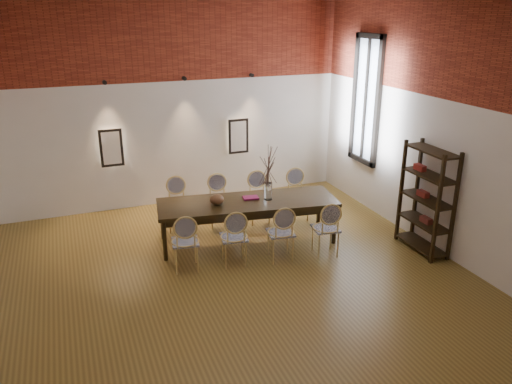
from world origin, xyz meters
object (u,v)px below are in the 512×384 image
object	(u,v)px
bowl	(217,200)
book	(251,198)
chair_near_b	(234,237)
vase	(268,191)
chair_far_c	(259,199)
chair_near_c	(281,232)
chair_far_a	(178,205)
chair_near_d	(326,228)
chair_near_a	(185,242)
chair_far_d	(298,196)
chair_far_b	(219,202)
shelving_rack	(426,199)
dining_table	(248,221)

from	to	relation	value
bowl	book	world-z (taller)	bowl
chair_near_b	vase	distance (m)	1.15
chair_near_b	chair_far_c	world-z (taller)	same
chair_near_c	chair_far_a	xyz separation A→B (m)	(-1.27, 1.75, 0.00)
chair_near_d	chair_near_a	bearing A→B (deg)	-180.00
chair_far_a	bowl	bearing A→B (deg)	126.60
chair_near_d	chair_far_a	xyz separation A→B (m)	(-2.02, 1.86, 0.00)
chair_far_d	chair_far_b	bearing A→B (deg)	-0.00
bowl	book	xyz separation A→B (m)	(0.62, 0.06, -0.07)
chair_far_b	shelving_rack	bearing A→B (deg)	151.60
chair_far_d	book	world-z (taller)	chair_far_d
chair_far_d	book	size ratio (longest dim) A/B	3.62
chair_far_c	chair_near_c	bearing A→B (deg)	90.00
chair_far_a	vase	distance (m)	1.74
chair_near_c	vase	xyz separation A→B (m)	(0.10, 0.76, 0.43)
dining_table	vase	bearing A→B (deg)	-0.00
chair_far_a	chair_near_a	bearing A→B (deg)	90.00
dining_table	book	world-z (taller)	book
chair_near_b	chair_near_a	bearing A→B (deg)	180.00
book	vase	bearing A→B (deg)	-27.77
chair_far_d	bowl	size ratio (longest dim) A/B	3.92
chair_near_a	chair_near_d	distance (m)	2.28
book	chair_near_a	bearing A→B (deg)	-153.09
chair_near_a	vase	distance (m)	1.74
chair_far_a	shelving_rack	world-z (taller)	shelving_rack
chair_far_c	book	distance (m)	0.79
dining_table	chair_far_a	size ratio (longest dim) A/B	3.23
chair_far_d	shelving_rack	distance (m)	2.42
dining_table	chair_near_b	bearing A→B (deg)	-116.30
chair_near_c	chair_far_d	world-z (taller)	same
chair_far_c	book	bearing A→B (deg)	65.65
vase	bowl	size ratio (longest dim) A/B	1.25
chair_far_b	shelving_rack	world-z (taller)	shelving_rack
chair_far_a	book	xyz separation A→B (m)	(1.10, -0.84, 0.30)
chair_far_b	bowl	bearing A→B (deg)	79.49
chair_near_c	dining_table	bearing A→B (deg)	116.30
chair_far_a	chair_far_b	xyz separation A→B (m)	(0.75, -0.11, 0.00)
chair_near_b	chair_near_d	world-z (taller)	same
chair_near_b	book	size ratio (longest dim) A/B	3.62
chair_near_d	bowl	world-z (taller)	chair_near_d
chair_far_a	book	world-z (taller)	chair_far_a
vase	chair_far_d	bearing A→B (deg)	36.03
dining_table	chair_near_c	bearing A→B (deg)	-63.70
chair_far_c	dining_table	bearing A→B (deg)	63.70
dining_table	chair_far_b	size ratio (longest dim) A/B	3.23
chair_near_a	chair_near_b	distance (m)	0.76
chair_near_c	chair_far_d	distance (m)	1.71
dining_table	chair_near_a	bearing A→B (deg)	-146.01
book	shelving_rack	distance (m)	2.91
chair_near_b	chair_far_a	size ratio (longest dim) A/B	1.00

